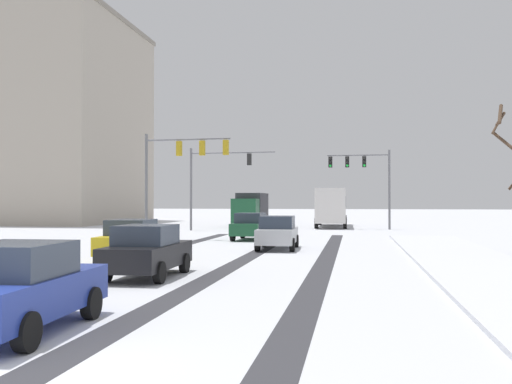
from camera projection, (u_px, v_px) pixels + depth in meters
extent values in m
plane|color=silver|center=(5.00, 367.00, 8.19)|extent=(300.00, 300.00, 0.00)
cube|color=#38383D|center=(326.00, 261.00, 22.63)|extent=(0.75, 33.64, 0.01)
cube|color=#38383D|center=(245.00, 259.00, 23.17)|extent=(0.76, 33.64, 0.01)
cube|color=#38383D|center=(135.00, 257.00, 23.94)|extent=(0.79, 33.64, 0.01)
cube|color=white|center=(478.00, 266.00, 20.22)|extent=(4.00, 33.64, 0.12)
cylinder|color=slate|center=(146.00, 186.00, 35.74)|extent=(0.18, 0.18, 6.50)
cylinder|color=slate|center=(187.00, 139.00, 35.14)|extent=(5.42, 0.51, 0.12)
cube|color=#B79319|center=(179.00, 149.00, 35.26)|extent=(0.34, 0.26, 0.90)
sphere|color=black|center=(180.00, 144.00, 35.42)|extent=(0.20, 0.20, 0.20)
sphere|color=black|center=(180.00, 149.00, 35.41)|extent=(0.20, 0.20, 0.20)
sphere|color=green|center=(180.00, 154.00, 35.41)|extent=(0.20, 0.20, 0.20)
cube|color=#B79319|center=(202.00, 148.00, 34.90)|extent=(0.34, 0.26, 0.90)
sphere|color=black|center=(203.00, 143.00, 35.06)|extent=(0.20, 0.20, 0.20)
sphere|color=black|center=(203.00, 148.00, 35.06)|extent=(0.20, 0.20, 0.20)
sphere|color=green|center=(203.00, 153.00, 35.05)|extent=(0.20, 0.20, 0.20)
cube|color=#B79319|center=(226.00, 147.00, 34.55)|extent=(0.34, 0.26, 0.90)
sphere|color=black|center=(227.00, 143.00, 34.71)|extent=(0.20, 0.20, 0.20)
sphere|color=black|center=(227.00, 148.00, 34.70)|extent=(0.20, 0.20, 0.20)
sphere|color=green|center=(227.00, 153.00, 34.70)|extent=(0.20, 0.20, 0.20)
cylinder|color=slate|center=(389.00, 190.00, 46.94)|extent=(0.18, 0.18, 6.50)
cylinder|color=slate|center=(358.00, 155.00, 47.43)|extent=(5.03, 0.17, 0.12)
cube|color=black|center=(364.00, 162.00, 47.33)|extent=(0.32, 0.24, 0.90)
sphere|color=black|center=(364.00, 158.00, 47.18)|extent=(0.20, 0.20, 0.20)
sphere|color=black|center=(364.00, 162.00, 47.17)|extent=(0.20, 0.20, 0.20)
sphere|color=green|center=(364.00, 165.00, 47.17)|extent=(0.20, 0.20, 0.20)
cube|color=black|center=(347.00, 162.00, 47.58)|extent=(0.32, 0.24, 0.90)
sphere|color=black|center=(347.00, 158.00, 47.42)|extent=(0.20, 0.20, 0.20)
sphere|color=black|center=(347.00, 162.00, 47.42)|extent=(0.20, 0.20, 0.20)
sphere|color=green|center=(347.00, 165.00, 47.41)|extent=(0.20, 0.20, 0.20)
cube|color=black|center=(330.00, 162.00, 47.82)|extent=(0.32, 0.24, 0.90)
sphere|color=black|center=(330.00, 158.00, 47.67)|extent=(0.20, 0.20, 0.20)
sphere|color=black|center=(330.00, 162.00, 47.66)|extent=(0.20, 0.20, 0.20)
sphere|color=green|center=(330.00, 166.00, 47.66)|extent=(0.20, 0.20, 0.20)
cylinder|color=slate|center=(191.00, 189.00, 45.60)|extent=(0.18, 0.18, 6.50)
cylinder|color=slate|center=(232.00, 153.00, 44.91)|extent=(6.77, 0.45, 0.12)
cube|color=black|center=(249.00, 159.00, 44.61)|extent=(0.33, 0.26, 0.90)
sphere|color=black|center=(250.00, 156.00, 44.77)|extent=(0.20, 0.20, 0.20)
sphere|color=black|center=(250.00, 160.00, 44.77)|extent=(0.20, 0.20, 0.20)
sphere|color=green|center=(250.00, 163.00, 44.76)|extent=(0.20, 0.20, 0.20)
cube|color=#194C2D|center=(251.00, 229.00, 34.65)|extent=(1.87, 4.17, 0.70)
cube|color=#2D3847|center=(250.00, 218.00, 34.51)|extent=(1.64, 1.96, 0.60)
cylinder|color=black|center=(243.00, 233.00, 36.06)|extent=(0.25, 0.65, 0.64)
cylinder|color=black|center=(268.00, 233.00, 35.72)|extent=(0.25, 0.65, 0.64)
cylinder|color=black|center=(233.00, 236.00, 33.57)|extent=(0.25, 0.65, 0.64)
cylinder|color=black|center=(260.00, 236.00, 33.24)|extent=(0.25, 0.65, 0.64)
cube|color=#B7BABF|center=(278.00, 235.00, 27.90)|extent=(1.80, 4.14, 0.70)
cube|color=#2D3847|center=(277.00, 222.00, 27.76)|extent=(1.61, 1.94, 0.60)
cylinder|color=black|center=(264.00, 241.00, 29.27)|extent=(0.24, 0.65, 0.64)
cylinder|color=black|center=(296.00, 241.00, 29.04)|extent=(0.24, 0.65, 0.64)
cylinder|color=black|center=(257.00, 245.00, 26.76)|extent=(0.24, 0.65, 0.64)
cylinder|color=black|center=(292.00, 245.00, 26.53)|extent=(0.24, 0.65, 0.64)
cube|color=yellow|center=(133.00, 243.00, 22.79)|extent=(1.86, 4.16, 0.70)
cube|color=#2D3847|center=(131.00, 227.00, 22.65)|extent=(1.63, 1.96, 0.60)
cylinder|color=black|center=(124.00, 249.00, 24.15)|extent=(0.24, 0.65, 0.64)
cylinder|color=black|center=(162.00, 250.00, 23.94)|extent=(0.24, 0.65, 0.64)
cylinder|color=black|center=(100.00, 255.00, 21.63)|extent=(0.24, 0.65, 0.64)
cylinder|color=black|center=(142.00, 256.00, 21.42)|extent=(0.24, 0.65, 0.64)
cube|color=black|center=(148.00, 256.00, 17.76)|extent=(1.74, 4.11, 0.70)
cube|color=#2D3847|center=(146.00, 235.00, 17.62)|extent=(1.58, 1.91, 0.60)
cylinder|color=black|center=(138.00, 262.00, 19.13)|extent=(0.23, 0.64, 0.64)
cylinder|color=black|center=(185.00, 263.00, 18.88)|extent=(0.23, 0.64, 0.64)
cylinder|color=black|center=(106.00, 271.00, 16.62)|extent=(0.23, 0.64, 0.64)
cylinder|color=black|center=(159.00, 273.00, 16.37)|extent=(0.23, 0.64, 0.64)
cube|color=#233899|center=(20.00, 295.00, 10.34)|extent=(1.91, 4.18, 0.70)
cube|color=#2D3847|center=(16.00, 260.00, 10.20)|extent=(1.66, 1.98, 0.60)
cylinder|color=black|center=(15.00, 301.00, 11.69)|extent=(0.25, 0.65, 0.64)
cylinder|color=black|center=(91.00, 303.00, 11.51)|extent=(0.25, 0.65, 0.64)
cylinder|color=black|center=(26.00, 332.00, 8.98)|extent=(0.25, 0.65, 0.64)
cube|color=silver|center=(332.00, 205.00, 51.92)|extent=(2.66, 11.03, 2.90)
cube|color=#283342|center=(332.00, 201.00, 51.93)|extent=(2.68, 10.16, 0.90)
cylinder|color=black|center=(345.00, 223.00, 47.92)|extent=(0.31, 0.96, 0.96)
cylinder|color=black|center=(316.00, 223.00, 48.28)|extent=(0.31, 0.96, 0.96)
cylinder|color=black|center=(345.00, 220.00, 54.98)|extent=(0.31, 0.96, 0.96)
cylinder|color=black|center=(320.00, 220.00, 55.35)|extent=(0.31, 0.96, 0.96)
cube|color=#194C2D|center=(245.00, 211.00, 48.46)|extent=(2.12, 2.22, 2.10)
cube|color=#333338|center=(253.00, 208.00, 52.12)|extent=(2.26, 5.22, 2.60)
cylinder|color=black|center=(258.00, 223.00, 48.72)|extent=(0.29, 0.84, 0.84)
cylinder|color=black|center=(235.00, 223.00, 49.04)|extent=(0.29, 0.84, 0.84)
cylinder|color=black|center=(266.00, 221.00, 53.35)|extent=(0.29, 0.84, 0.84)
cylinder|color=black|center=(244.00, 221.00, 53.67)|extent=(0.29, 0.84, 0.84)
cylinder|color=#4C3828|center=(508.00, 145.00, 24.71)|extent=(1.10, 1.11, 1.23)
cylinder|color=#4C3828|center=(497.00, 126.00, 25.57)|extent=(0.81, 1.59, 0.92)
cylinder|color=#4C3828|center=(500.00, 114.00, 25.40)|extent=(0.56, 1.40, 1.07)
cylinder|color=#4C3828|center=(501.00, 119.00, 25.50)|extent=(0.74, 1.31, 0.80)
cube|color=#A89E8E|center=(21.00, 125.00, 62.66)|extent=(23.63, 18.75, 21.15)
cube|color=gray|center=(21.00, 26.00, 62.82)|extent=(23.93, 19.05, 0.50)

